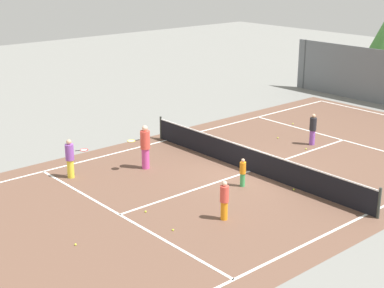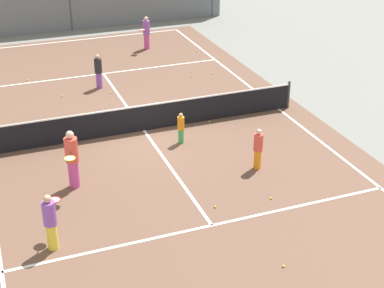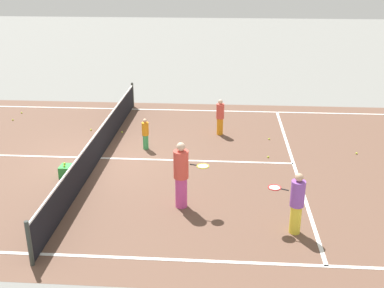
{
  "view_description": "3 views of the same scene",
  "coord_description": "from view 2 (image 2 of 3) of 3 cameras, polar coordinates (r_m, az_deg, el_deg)",
  "views": [
    {
      "loc": [
        15.25,
        -16.35,
        8.4
      ],
      "look_at": [
        -1.28,
        -2.03,
        1.29
      ],
      "focal_mm": 54.4,
      "sensor_mm": 36.0,
      "label": 1
    },
    {
      "loc": [
        -5.19,
        -18.48,
        9.14
      ],
      "look_at": [
        0.55,
        -3.44,
        0.98
      ],
      "focal_mm": 54.72,
      "sensor_mm": 36.0,
      "label": 2
    },
    {
      "loc": [
        -14.19,
        -4.07,
        6.24
      ],
      "look_at": [
        -0.65,
        -3.13,
        0.86
      ],
      "focal_mm": 43.95,
      "sensor_mm": 36.0,
      "label": 3
    }
  ],
  "objects": [
    {
      "name": "tennis_ball_4",
      "position": [
        14.73,
        8.9,
        -11.68
      ],
      "size": [
        0.07,
        0.07,
        0.07
      ],
      "primitive_type": "sphere",
      "color": "#CCE533",
      "rests_on": "ground_plane"
    },
    {
      "name": "tennis_ball_5",
      "position": [
        24.69,
        -7.93,
        4.97
      ],
      "size": [
        0.07,
        0.07,
        0.07
      ],
      "primitive_type": "sphere",
      "color": "#CCE533",
      "rests_on": "ground_plane"
    },
    {
      "name": "player_2",
      "position": [
        20.06,
        -1.09,
        1.6
      ],
      "size": [
        0.24,
        0.24,
        1.12
      ],
      "color": "#3FA559",
      "rests_on": "ground_plane"
    },
    {
      "name": "tennis_ball_3",
      "position": [
        22.91,
        0.87,
        3.46
      ],
      "size": [
        0.07,
        0.07,
        0.07
      ],
      "primitive_type": "sphere",
      "color": "#CCE533",
      "rests_on": "ground_plane"
    },
    {
      "name": "player_1",
      "position": [
        17.62,
        -11.6,
        -1.41
      ],
      "size": [
        0.55,
        0.98,
        1.85
      ],
      "color": "#D14799",
      "rests_on": "ground_plane"
    },
    {
      "name": "tennis_ball_10",
      "position": [
        26.86,
        -15.76,
        6.02
      ],
      "size": [
        0.07,
        0.07,
        0.07
      ],
      "primitive_type": "sphere",
      "color": "#CCE533",
      "rests_on": "ground_plane"
    },
    {
      "name": "tennis_ball_9",
      "position": [
        26.67,
        1.89,
        6.89
      ],
      "size": [
        0.07,
        0.07,
        0.07
      ],
      "primitive_type": "sphere",
      "color": "#CCE533",
      "rests_on": "ground_plane"
    },
    {
      "name": "ground_plane",
      "position": [
        21.25,
        -4.71,
        1.31
      ],
      "size": [
        80.0,
        80.0,
        0.0
      ],
      "primitive_type": "plane",
      "color": "slate"
    },
    {
      "name": "tennis_ball_7",
      "position": [
        21.8,
        1.7,
        2.17
      ],
      "size": [
        0.07,
        0.07,
        0.07
      ],
      "primitive_type": "sphere",
      "color": "#CCE533",
      "rests_on": "ground_plane"
    },
    {
      "name": "tennis_ball_6",
      "position": [
        17.24,
        7.72,
        -5.27
      ],
      "size": [
        0.07,
        0.07,
        0.07
      ],
      "primitive_type": "sphere",
      "color": "#CCE533",
      "rests_on": "ground_plane"
    },
    {
      "name": "tennis_ball_8",
      "position": [
        24.68,
        -12.56,
        4.55
      ],
      "size": [
        0.07,
        0.07,
        0.07
      ],
      "primitive_type": "sphere",
      "color": "#CCE533",
      "rests_on": "ground_plane"
    },
    {
      "name": "player_5",
      "position": [
        18.5,
        6.45,
        -0.43
      ],
      "size": [
        0.29,
        0.29,
        1.38
      ],
      "color": "orange",
      "rests_on": "ground_plane"
    },
    {
      "name": "player_3",
      "position": [
        30.06,
        -4.47,
        10.79
      ],
      "size": [
        0.76,
        0.86,
        1.65
      ],
      "color": "#D14799",
      "rests_on": "ground_plane"
    },
    {
      "name": "tennis_net",
      "position": [
        21.04,
        -4.76,
        2.57
      ],
      "size": [
        11.9,
        0.1,
        1.1
      ],
      "color": "#333833",
      "rests_on": "ground_plane"
    },
    {
      "name": "tennis_ball_2",
      "position": [
        29.72,
        0.44,
        9.03
      ],
      "size": [
        0.07,
        0.07,
        0.07
      ],
      "primitive_type": "sphere",
      "color": "#CCE533",
      "rests_on": "ground_plane"
    },
    {
      "name": "player_4",
      "position": [
        15.14,
        -13.64,
        -7.32
      ],
      "size": [
        0.6,
        0.91,
        1.59
      ],
      "color": "yellow",
      "rests_on": "ground_plane"
    },
    {
      "name": "tennis_ball_0",
      "position": [
        26.31,
        -0.02,
        6.63
      ],
      "size": [
        0.07,
        0.07,
        0.07
      ],
      "primitive_type": "sphere",
      "color": "#CCE533",
      "rests_on": "ground_plane"
    },
    {
      "name": "court_surface",
      "position": [
        21.25,
        -4.71,
        1.32
      ],
      "size": [
        13.0,
        25.0,
        0.01
      ],
      "color": "brown",
      "rests_on": "ground_plane"
    },
    {
      "name": "tennis_ball_1",
      "position": [
        16.73,
        2.26,
        -6.13
      ],
      "size": [
        0.07,
        0.07,
        0.07
      ],
      "primitive_type": "sphere",
      "color": "#CCE533",
      "rests_on": "ground_plane"
    },
    {
      "name": "ball_crate",
      "position": [
        21.48,
        -8.99,
        1.88
      ],
      "size": [
        0.43,
        0.34,
        0.43
      ],
      "color": "green",
      "rests_on": "ground_plane"
    },
    {
      "name": "player_0",
      "position": [
        25.11,
        -9.11,
        7.03
      ],
      "size": [
        0.32,
        0.32,
        1.48
      ],
      "color": "purple",
      "rests_on": "ground_plane"
    },
    {
      "name": "perimeter_fence",
      "position": [
        33.74,
        -11.84,
        13.41
      ],
      "size": [
        18.0,
        0.12,
        3.2
      ],
      "color": "slate",
      "rests_on": "ground_plane"
    }
  ]
}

